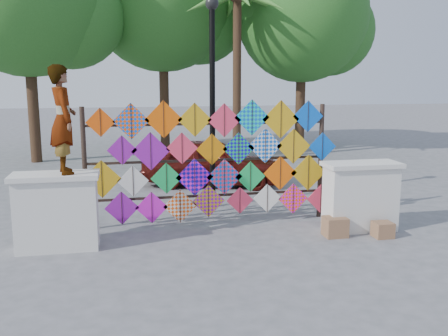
{
  "coord_description": "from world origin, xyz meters",
  "views": [
    {
      "loc": [
        -1.56,
        -8.54,
        2.82
      ],
      "look_at": [
        0.27,
        0.6,
        1.12
      ],
      "focal_mm": 40.0,
      "sensor_mm": 36.0,
      "label": 1
    }
  ],
  "objects": [
    {
      "name": "tree_east",
      "position": [
        5.09,
        9.53,
        4.99
      ],
      "size": [
        5.4,
        4.8,
        7.42
      ],
      "color": "#432F1C",
      "rests_on": "ground"
    },
    {
      "name": "parapet_right",
      "position": [
        2.7,
        -0.2,
        0.65
      ],
      "size": [
        1.4,
        0.65,
        1.28
      ],
      "color": "white",
      "rests_on": "ground"
    },
    {
      "name": "vendor_woman",
      "position": [
        -2.52,
        -0.2,
        2.15
      ],
      "size": [
        0.57,
        0.72,
        1.74
      ],
      "primitive_type": "imported",
      "rotation": [
        0.0,
        0.0,
        1.83
      ],
      "color": "#99999E",
      "rests_on": "parapet_left"
    },
    {
      "name": "ground",
      "position": [
        0.0,
        0.0,
        0.0
      ],
      "size": [
        80.0,
        80.0,
        0.0
      ],
      "primitive_type": "plane",
      "color": "gray",
      "rests_on": "ground"
    },
    {
      "name": "cardboard_box_near",
      "position": [
        2.09,
        -0.48,
        0.18
      ],
      "size": [
        0.4,
        0.35,
        0.35
      ],
      "primitive_type": "cube",
      "color": "#906445",
      "rests_on": "ground"
    },
    {
      "name": "palm_tree",
      "position": [
        2.2,
        8.0,
        4.95
      ],
      "size": [
        3.62,
        3.62,
        5.83
      ],
      "color": "#432F1C",
      "rests_on": "ground"
    },
    {
      "name": "sedan",
      "position": [
        0.65,
        4.26,
        0.62
      ],
      "size": [
        3.9,
        2.35,
        1.24
      ],
      "primitive_type": "imported",
      "rotation": [
        0.0,
        0.0,
        1.31
      ],
      "color": "#4E110D",
      "rests_on": "ground"
    },
    {
      "name": "kite_rack",
      "position": [
        0.1,
        0.73,
        1.23
      ],
      "size": [
        4.92,
        0.24,
        2.41
      ],
      "color": "black",
      "rests_on": "ground"
    },
    {
      "name": "parapet_left",
      "position": [
        -2.7,
        -0.2,
        0.65
      ],
      "size": [
        1.4,
        0.65,
        1.28
      ],
      "color": "white",
      "rests_on": "ground"
    },
    {
      "name": "cardboard_box_far",
      "position": [
        2.91,
        -0.7,
        0.14
      ],
      "size": [
        0.33,
        0.3,
        0.28
      ],
      "primitive_type": "cube",
      "color": "#906445",
      "rests_on": "ground"
    },
    {
      "name": "lamppost",
      "position": [
        0.3,
        2.0,
        2.69
      ],
      "size": [
        0.28,
        0.28,
        4.46
      ],
      "color": "black",
      "rests_on": "ground"
    }
  ]
}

